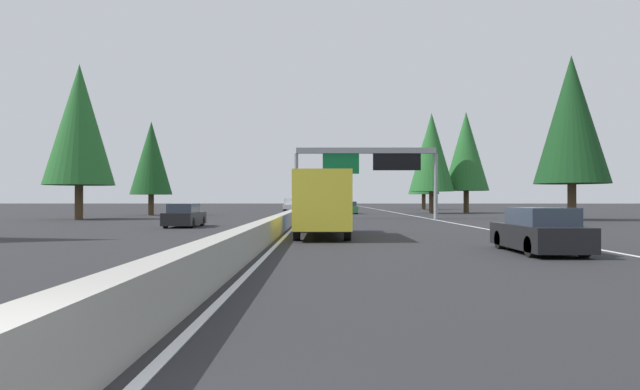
# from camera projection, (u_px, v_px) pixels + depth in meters

# --- Properties ---
(ground_plane) EXTENTS (320.00, 320.00, 0.00)m
(ground_plane) POSITION_uv_depth(u_px,v_px,m) (305.00, 214.00, 63.05)
(ground_plane) COLOR #262628
(median_barrier) EXTENTS (180.00, 0.56, 0.90)m
(median_barrier) POSITION_uv_depth(u_px,v_px,m) (307.00, 208.00, 83.06)
(median_barrier) COLOR #9E9B93
(median_barrier) RESTS_ON ground
(shoulder_stripe_right) EXTENTS (160.00, 0.16, 0.01)m
(shoulder_stripe_right) POSITION_uv_depth(u_px,v_px,m) (393.00, 212.00, 73.01)
(shoulder_stripe_right) COLOR silver
(shoulder_stripe_right) RESTS_ON ground
(shoulder_stripe_median) EXTENTS (160.00, 0.16, 0.01)m
(shoulder_stripe_median) POSITION_uv_depth(u_px,v_px,m) (309.00, 212.00, 73.05)
(shoulder_stripe_median) COLOR silver
(shoulder_stripe_median) RESTS_ON ground
(sign_gantry_overhead) EXTENTS (0.50, 12.68, 6.29)m
(sign_gantry_overhead) POSITION_uv_depth(u_px,v_px,m) (368.00, 162.00, 47.88)
(sign_gantry_overhead) COLOR gray
(sign_gantry_overhead) RESTS_ON ground
(sedan_mid_right) EXTENTS (4.40, 1.80, 1.47)m
(sedan_mid_right) POSITION_uv_depth(u_px,v_px,m) (539.00, 232.00, 17.56)
(sedan_mid_right) COLOR black
(sedan_mid_right) RESTS_ON ground
(box_truck_near_center) EXTENTS (8.50, 2.40, 2.95)m
(box_truck_near_center) POSITION_uv_depth(u_px,v_px,m) (322.00, 202.00, 25.40)
(box_truck_near_center) COLOR gold
(box_truck_near_center) RESTS_ON ground
(sedan_near_right) EXTENTS (4.40, 1.80, 1.47)m
(sedan_near_right) POSITION_uv_depth(u_px,v_px,m) (350.00, 208.00, 64.94)
(sedan_near_right) COLOR #2D6B38
(sedan_near_right) RESTS_ON ground
(minivan_mid_left) EXTENTS (5.00, 1.95, 1.69)m
(minivan_mid_left) POSITION_uv_depth(u_px,v_px,m) (322.00, 205.00, 79.75)
(minivan_mid_left) COLOR #1E4793
(minivan_mid_left) RESTS_ON ground
(oncoming_near) EXTENTS (4.40, 1.80, 1.47)m
(oncoming_near) POSITION_uv_depth(u_px,v_px,m) (184.00, 216.00, 34.05)
(oncoming_near) COLOR black
(oncoming_near) RESTS_ON ground
(oncoming_far) EXTENTS (5.60, 2.00, 1.86)m
(oncoming_far) POSITION_uv_depth(u_px,v_px,m) (291.00, 205.00, 83.57)
(oncoming_far) COLOR silver
(oncoming_far) RESTS_ON ground
(conifer_right_near) EXTENTS (6.10, 6.10, 13.87)m
(conifer_right_near) POSITION_uv_depth(u_px,v_px,m) (572.00, 120.00, 45.57)
(conifer_right_near) COLOR #4C3823
(conifer_right_near) RESTS_ON ground
(conifer_right_mid) EXTENTS (5.42, 5.42, 12.32)m
(conifer_right_mid) POSITION_uv_depth(u_px,v_px,m) (432.00, 152.00, 66.38)
(conifer_right_mid) COLOR #4C3823
(conifer_right_mid) RESTS_ON ground
(conifer_right_far) EXTENTS (5.65, 5.65, 12.85)m
(conifer_right_far) POSITION_uv_depth(u_px,v_px,m) (466.00, 151.00, 68.77)
(conifer_right_far) COLOR #4C3823
(conifer_right_far) RESTS_ON ground
(conifer_right_distant) EXTENTS (5.24, 5.24, 11.92)m
(conifer_right_distant) POSITION_uv_depth(u_px,v_px,m) (424.00, 167.00, 92.78)
(conifer_right_distant) COLOR #4C3823
(conifer_right_distant) RESTS_ON ground
(conifer_left_near) EXTENTS (5.94, 5.94, 13.49)m
(conifer_left_near) POSITION_uv_depth(u_px,v_px,m) (79.00, 125.00, 47.01)
(conifer_left_near) COLOR #4C3823
(conifer_left_near) RESTS_ON ground
(conifer_left_mid) EXTENTS (4.53, 4.53, 10.29)m
(conifer_left_mid) POSITION_uv_depth(u_px,v_px,m) (151.00, 158.00, 59.42)
(conifer_left_mid) COLOR #4C3823
(conifer_left_mid) RESTS_ON ground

